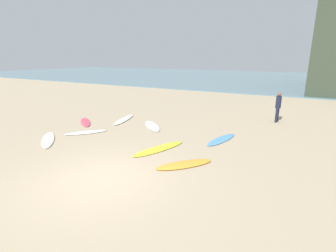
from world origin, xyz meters
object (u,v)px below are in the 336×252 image
Objects in this scene: surfboard_1 at (85,122)px; surfboard_0 at (124,120)px; surfboard_3 at (86,132)px; surfboard_6 at (184,164)px; surfboard_2 at (221,139)px; surfboard_7 at (48,140)px; surfboard_4 at (152,126)px; beachgoer_near at (278,106)px; surfboard_5 at (159,149)px.

surfboard_0 is at bearing -7.15° from surfboard_1.
surfboard_3 is 0.96× the size of surfboard_6.
surfboard_7 is (-6.62, -3.67, 0.00)m from surfboard_2.
surfboard_3 and surfboard_7 have the same top height.
surfboard_3 is 1.71m from surfboard_7.
surfboard_4 is at bearing 6.67° from surfboard_2.
surfboard_2 is 0.91× the size of surfboard_7.
surfboard_4 is (2.16, -0.36, 0.00)m from surfboard_0.
surfboard_1 is 2.05m from surfboard_3.
surfboard_3 is 1.17× the size of beachgoer_near.
surfboard_4 is 4.93m from surfboard_7.
surfboard_6 is (-0.31, -3.17, 0.01)m from surfboard_2.
surfboard_1 is 1.27× the size of beachgoer_near.
surfboard_0 is 2.84m from surfboard_3.
surfboard_1 is 0.97× the size of surfboard_4.
surfboard_7 is at bearing -124.16° from surfboard_1.
surfboard_6 is 1.22× the size of beachgoer_near.
surfboard_0 reaches higher than surfboard_7.
surfboard_2 is at bearing -20.64° from surfboard_7.
surfboard_6 is (5.67, -3.92, -0.00)m from surfboard_0.
surfboard_4 is (3.68, 1.08, 0.01)m from surfboard_1.
surfboard_7 reaches higher than surfboard_2.
surfboard_3 reaches higher than surfboard_2.
surfboard_5 is (2.00, -2.68, -0.01)m from surfboard_4.
surfboard_7 reaches higher than surfboard_1.
surfboard_4 is at bearing 174.20° from surfboard_6.
beachgoer_near reaches higher than surfboard_3.
surfboard_1 is (-1.52, -1.44, -0.01)m from surfboard_0.
surfboard_4 is at bearing -25.11° from surfboard_0.
beachgoer_near is at bearing 10.58° from surfboard_0.
surfboard_5 reaches higher than surfboard_2.
surfboard_0 is 4.47m from surfboard_7.
surfboard_5 is at bearing -97.66° from surfboard_4.
surfboard_4 is at bearing 5.73° from surfboard_7.
surfboard_7 is (-0.63, -1.59, -0.00)m from surfboard_3.
beachgoer_near is at bearing -7.68° from surfboard_4.
surfboard_0 is 1.21× the size of surfboard_1.
surfboard_2 is 6.34m from surfboard_3.
surfboard_4 is 1.08× the size of surfboard_6.
surfboard_1 is 1.09× the size of surfboard_3.
beachgoer_near reaches higher than surfboard_7.
surfboard_3 is at bearing -151.23° from surfboard_6.
surfboard_7 is at bearing -145.29° from surfboard_5.
beachgoer_near is (3.55, 6.83, 0.89)m from surfboard_5.
surfboard_7 reaches higher than surfboard_5.
surfboard_2 is 0.86× the size of surfboard_5.
beachgoer_near is (9.23, 5.23, 0.89)m from surfboard_1.
surfboard_1 is at bearing -159.42° from surfboard_6.
surfboard_6 is (3.51, -3.56, -0.01)m from surfboard_4.
surfboard_6 reaches higher than surfboard_1.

